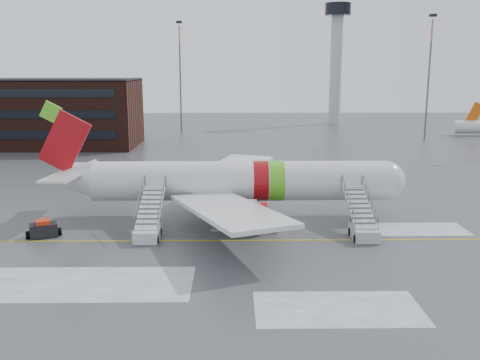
{
  "coord_description": "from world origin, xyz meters",
  "views": [
    {
      "loc": [
        3.74,
        -43.59,
        14.09
      ],
      "look_at": [
        4.38,
        4.59,
        4.0
      ],
      "focal_mm": 40.0,
      "sensor_mm": 36.0,
      "label": 1
    }
  ],
  "objects_px": {
    "pushback_tug": "(262,224)",
    "airstair_fwd": "(362,224)",
    "baggage_tractor": "(43,230)",
    "airstair_aft": "(149,225)",
    "airliner": "(230,182)"
  },
  "relations": [
    {
      "from": "airliner",
      "to": "airstair_aft",
      "type": "bearing_deg",
      "value": -136.38
    },
    {
      "from": "airstair_aft",
      "to": "baggage_tractor",
      "type": "distance_m",
      "value": 9.0
    },
    {
      "from": "baggage_tractor",
      "to": "airliner",
      "type": "bearing_deg",
      "value": 21.92
    },
    {
      "from": "airliner",
      "to": "baggage_tractor",
      "type": "distance_m",
      "value": 17.3
    },
    {
      "from": "airliner",
      "to": "airstair_fwd",
      "type": "xyz_separation_m",
      "value": [
        11.3,
        -6.54,
        -2.35
      ]
    },
    {
      "from": "airstair_aft",
      "to": "pushback_tug",
      "type": "xyz_separation_m",
      "value": [
        9.68,
        1.6,
        -0.45
      ]
    },
    {
      "from": "airliner",
      "to": "baggage_tractor",
      "type": "bearing_deg",
      "value": -158.08
    },
    {
      "from": "pushback_tug",
      "to": "airstair_aft",
      "type": "bearing_deg",
      "value": -170.62
    },
    {
      "from": "airliner",
      "to": "airstair_fwd",
      "type": "height_order",
      "value": "airliner"
    },
    {
      "from": "pushback_tug",
      "to": "airstair_fwd",
      "type": "bearing_deg",
      "value": -10.69
    },
    {
      "from": "airstair_fwd",
      "to": "baggage_tractor",
      "type": "height_order",
      "value": "airstair_fwd"
    },
    {
      "from": "airstair_fwd",
      "to": "baggage_tractor",
      "type": "bearing_deg",
      "value": 179.66
    },
    {
      "from": "airstair_fwd",
      "to": "airstair_aft",
      "type": "distance_m",
      "value": 18.16
    },
    {
      "from": "airliner",
      "to": "baggage_tractor",
      "type": "height_order",
      "value": "airliner"
    },
    {
      "from": "airstair_aft",
      "to": "airstair_fwd",
      "type": "bearing_deg",
      "value": 0.0
    }
  ]
}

